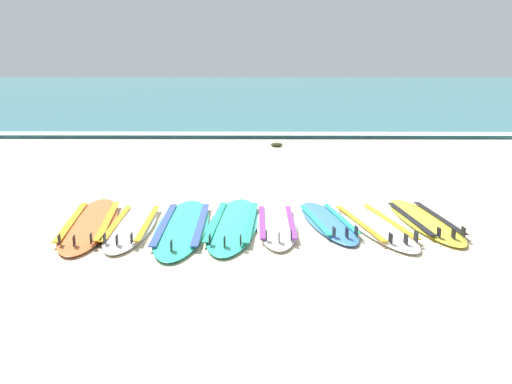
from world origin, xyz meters
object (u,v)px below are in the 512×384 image
at_px(surfboard_4, 276,224).
at_px(surfboard_6, 374,224).
at_px(surfboard_2, 183,226).
at_px(surfboard_3, 233,223).
at_px(surfboard_7, 424,220).
at_px(surfboard_1, 132,225).
at_px(surfboard_5, 328,221).
at_px(surfboard_0, 90,223).

height_order(surfboard_4, surfboard_6, same).
distance_m(surfboard_2, surfboard_3, 0.64).
height_order(surfboard_3, surfboard_6, same).
bearing_deg(surfboard_7, surfboard_1, -176.37).
xyz_separation_m(surfboard_3, surfboard_5, (1.20, 0.10, 0.00)).
bearing_deg(surfboard_3, surfboard_1, -176.50).
height_order(surfboard_3, surfboard_7, same).
xyz_separation_m(surfboard_2, surfboard_7, (3.08, 0.27, 0.00)).
xyz_separation_m(surfboard_1, surfboard_7, (3.72, 0.24, 0.00)).
relative_size(surfboard_0, surfboard_4, 1.25).
bearing_deg(surfboard_6, surfboard_7, 14.37).
bearing_deg(surfboard_3, surfboard_4, -2.59).
height_order(surfboard_0, surfboard_4, same).
relative_size(surfboard_5, surfboard_7, 0.92).
distance_m(surfboard_0, surfboard_3, 1.82).
bearing_deg(surfboard_3, surfboard_5, 4.85).
bearing_deg(surfboard_6, surfboard_5, 168.35).
distance_m(surfboard_1, surfboard_7, 3.73).
xyz_separation_m(surfboard_2, surfboard_4, (1.17, 0.08, 0.00)).
relative_size(surfboard_6, surfboard_7, 1.05).
distance_m(surfboard_3, surfboard_4, 0.55).
bearing_deg(surfboard_7, surfboard_2, -175.06).
bearing_deg(surfboard_2, surfboard_7, 4.94).
relative_size(surfboard_1, surfboard_4, 1.08).
xyz_separation_m(surfboard_5, surfboard_7, (1.25, 0.06, -0.00)).
bearing_deg(surfboard_0, surfboard_2, -5.49).
relative_size(surfboard_0, surfboard_2, 0.99).
bearing_deg(surfboard_4, surfboard_6, 0.42).
distance_m(surfboard_0, surfboard_2, 1.20).
height_order(surfboard_4, surfboard_7, same).
bearing_deg(surfboard_3, surfboard_6, -0.51).
bearing_deg(surfboard_5, surfboard_7, 2.59).
distance_m(surfboard_1, surfboard_4, 1.81).
relative_size(surfboard_1, surfboard_7, 1.01).
bearing_deg(surfboard_1, surfboard_3, 3.50).
height_order(surfboard_2, surfboard_5, same).
bearing_deg(surfboard_1, surfboard_6, 1.16).
bearing_deg(surfboard_3, surfboard_0, 179.80).
relative_size(surfboard_4, surfboard_5, 1.01).
relative_size(surfboard_2, surfboard_4, 1.26).
distance_m(surfboard_1, surfboard_6, 3.04).
xyz_separation_m(surfboard_1, surfboard_2, (0.63, -0.03, -0.00)).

